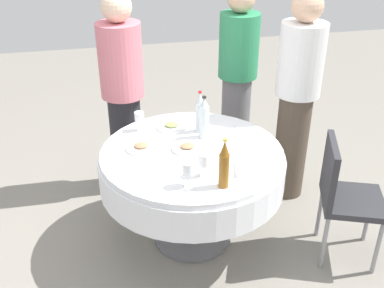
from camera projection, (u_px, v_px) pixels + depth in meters
ground_plane at (192, 237)px, 3.42m from camera, size 10.00×10.00×0.00m
dining_table at (192, 170)px, 3.13m from camera, size 1.26×1.26×0.74m
bottle_amber_north at (224, 165)px, 2.62m from camera, size 0.06×0.06×0.32m
bottle_clear_right at (204, 118)px, 3.16m from camera, size 0.07×0.07×0.31m
bottle_clear_mid at (200, 113)px, 3.24m from camera, size 0.06×0.06×0.31m
wine_glass_rear at (139, 118)px, 3.28m from camera, size 0.07×0.07×0.14m
wine_glass_outer at (188, 170)px, 2.64m from camera, size 0.07×0.07×0.16m
wine_glass_inner at (203, 161)px, 2.75m from camera, size 0.07×0.07×0.15m
plate_far at (187, 148)px, 3.07m from camera, size 0.21×0.21×0.04m
plate_front at (172, 126)px, 3.35m from camera, size 0.22×0.22×0.04m
plate_west at (141, 147)px, 3.08m from camera, size 0.21×0.21×0.04m
fork_right at (230, 154)px, 3.02m from camera, size 0.18×0.05×0.00m
fork_mid at (245, 130)px, 3.32m from camera, size 0.13×0.15×0.00m
knife_rear at (139, 168)px, 2.87m from camera, size 0.18×0.03×0.00m
folded_napkin at (250, 169)px, 2.83m from camera, size 0.21×0.21×0.02m
person_north at (123, 92)px, 3.63m from camera, size 0.34×0.34×1.64m
person_right at (297, 96)px, 3.52m from camera, size 0.34×0.34×1.67m
person_mid at (237, 76)px, 4.00m from camera, size 0.34×0.34×1.62m
chair_inner at (342, 191)px, 3.03m from camera, size 0.52×0.52×0.87m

